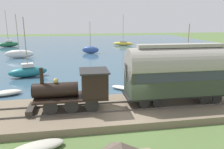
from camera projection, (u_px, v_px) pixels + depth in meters
ground_plane at (130, 119)px, 15.34m from camera, size 200.00×200.00×0.00m
harbor_water at (89, 46)px, 57.80m from camera, size 80.00×80.00×0.01m
rail_embankment at (126, 109)px, 16.43m from camera, size 5.76×56.00×0.61m
steam_locomotive at (79, 88)px, 15.41m from camera, size 2.25×5.65×3.06m
passenger_coach at (179, 71)px, 16.39m from camera, size 2.45×8.19×4.49m
sailboat_blue at (90, 50)px, 45.51m from camera, size 1.95×3.66×6.46m
sailboat_yellow at (123, 43)px, 59.56m from camera, size 3.10×5.57×8.12m
sailboat_green at (9, 44)px, 56.59m from camera, size 4.02×5.17×9.21m
sailboat_teal at (28, 71)px, 26.65m from camera, size 2.72×4.74×7.14m
sailboat_white at (19, 54)px, 39.82m from camera, size 1.25×5.25×7.81m
sailboat_gray at (186, 73)px, 25.66m from camera, size 1.96×4.01×6.38m
rowboat_off_pier at (7, 93)px, 20.16m from camera, size 1.82×2.77×0.50m
rowboat_near_shore at (124, 88)px, 21.78m from camera, size 2.38×2.64×0.37m
rowboat_mid_harbor at (138, 72)px, 28.37m from camera, size 1.86×2.57×0.44m
beached_dinghy at (38, 147)px, 11.62m from camera, size 1.88×3.00×0.44m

